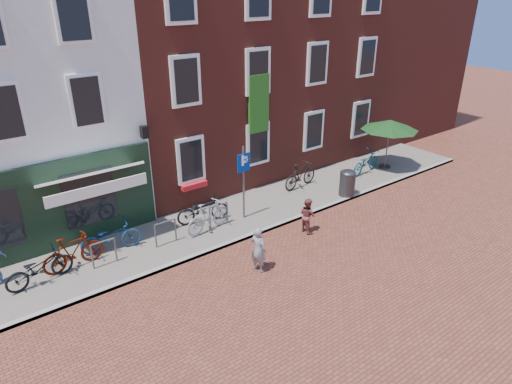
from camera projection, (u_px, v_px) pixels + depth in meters
ground at (226, 247)px, 14.53m from camera, size 80.00×80.00×0.00m
sidewalk at (226, 220)px, 16.15m from camera, size 24.00×3.00×0.10m
building_brick_mid at (170, 56)px, 18.61m from camera, size 6.00×8.00×10.00m
building_brick_right at (282, 46)px, 21.87m from camera, size 6.00×8.00×10.00m
filler_right at (370, 46)px, 25.62m from camera, size 7.00×8.00×9.00m
litter_bin at (347, 181)px, 17.68m from camera, size 0.62×0.62×1.14m
parking_sign at (244, 173)px, 15.48m from camera, size 0.50×0.07×2.68m
parasol at (390, 123)px, 19.73m from camera, size 2.51×2.51×2.33m
woman at (258, 249)px, 13.08m from camera, size 0.46×0.59×1.44m
boy at (307, 215)px, 15.23m from camera, size 0.50×0.63×1.23m
bicycle_0 at (39, 268)px, 12.46m from camera, size 1.92×0.89×0.97m
bicycle_1 at (73, 252)px, 13.11m from camera, size 1.83×0.65×1.08m
bicycle_2 at (111, 237)px, 14.00m from camera, size 1.94×0.99×0.97m
bicycle_3 at (208, 216)px, 15.12m from camera, size 1.85×0.76×1.08m
bicycle_4 at (203, 209)px, 15.70m from camera, size 1.95×1.06×0.97m
bicycle_5 at (300, 175)px, 18.39m from camera, size 1.84×0.71×1.08m
bicycle_6 at (366, 162)px, 19.85m from camera, size 1.93×0.91×0.97m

